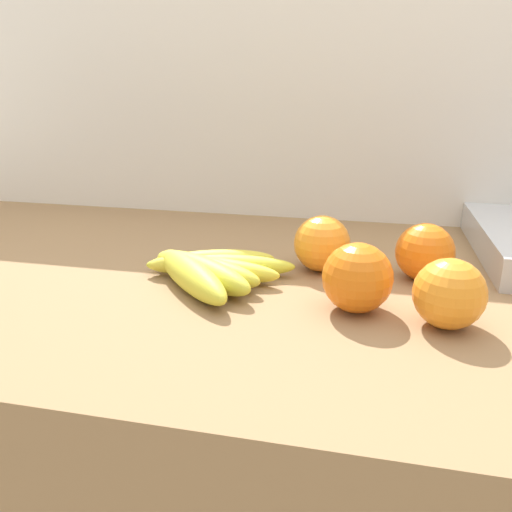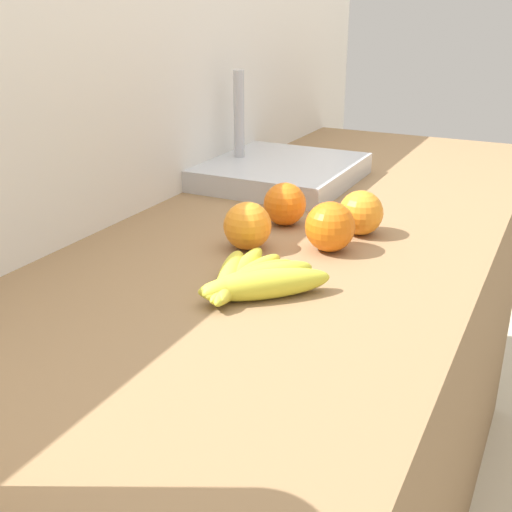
% 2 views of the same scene
% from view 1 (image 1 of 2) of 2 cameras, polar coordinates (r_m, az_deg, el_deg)
% --- Properties ---
extents(wall_back, '(2.30, 0.06, 1.30)m').
position_cam_1_polar(wall_back, '(1.10, 14.32, -7.57)').
color(wall_back, silver).
rests_on(wall_back, ground).
extents(banana_bunch, '(0.21, 0.19, 0.04)m').
position_cam_1_polar(banana_bunch, '(0.67, -5.67, -1.53)').
color(banana_bunch, gold).
rests_on(banana_bunch, counter).
extents(orange_far_right, '(0.08, 0.08, 0.08)m').
position_cam_1_polar(orange_far_right, '(0.60, 11.37, -2.42)').
color(orange_far_right, orange).
rests_on(orange_far_right, counter).
extents(orange_front, '(0.08, 0.08, 0.08)m').
position_cam_1_polar(orange_front, '(0.72, 7.45, 1.41)').
color(orange_front, orange).
rests_on(orange_front, counter).
extents(orange_right, '(0.08, 0.08, 0.08)m').
position_cam_1_polar(orange_right, '(0.59, 20.97, -4.00)').
color(orange_right, orange).
rests_on(orange_right, counter).
extents(orange_center, '(0.08, 0.08, 0.08)m').
position_cam_1_polar(orange_center, '(0.71, 18.52, 0.43)').
color(orange_center, orange).
rests_on(orange_center, counter).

